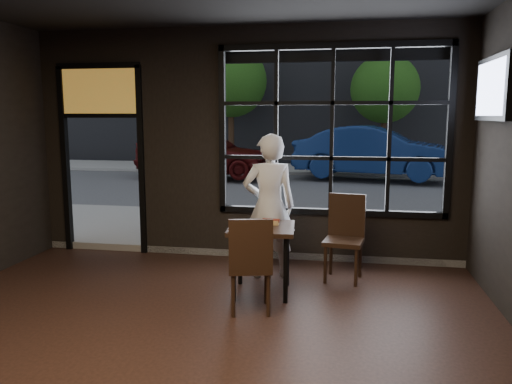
% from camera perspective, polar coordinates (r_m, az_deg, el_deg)
% --- Properties ---
extents(window_frame, '(3.06, 0.12, 2.28)m').
position_cam_1_polar(window_frame, '(6.77, 8.67, 6.92)').
color(window_frame, black).
rests_on(window_frame, ground).
extents(stained_transom, '(1.20, 0.06, 0.70)m').
position_cam_1_polar(stained_transom, '(7.61, -17.42, 10.96)').
color(stained_transom, orange).
rests_on(stained_transom, ground).
extents(street_asphalt, '(60.00, 41.00, 0.04)m').
position_cam_1_polar(street_asphalt, '(27.38, 7.12, 4.46)').
color(street_asphalt, '#545456').
rests_on(street_asphalt, ground).
extents(building_across, '(28.00, 12.00, 15.00)m').
position_cam_1_polar(building_across, '(26.87, 7.32, 20.50)').
color(building_across, '#5B5956').
rests_on(building_across, ground).
extents(cafe_table, '(0.78, 0.78, 0.78)m').
position_cam_1_polar(cafe_table, '(5.69, 0.64, -7.73)').
color(cafe_table, black).
rests_on(cafe_table, floor).
extents(chair_near, '(0.52, 0.52, 1.01)m').
position_cam_1_polar(chair_near, '(5.17, -0.66, -8.15)').
color(chair_near, black).
rests_on(chair_near, floor).
extents(chair_window, '(0.52, 0.52, 1.05)m').
position_cam_1_polar(chair_window, '(6.17, 9.98, -5.27)').
color(chair_window, black).
rests_on(chair_window, floor).
extents(man, '(0.75, 0.59, 1.79)m').
position_cam_1_polar(man, '(6.15, 1.52, -1.65)').
color(man, white).
rests_on(man, floor).
extents(hotdog, '(0.21, 0.10, 0.06)m').
position_cam_1_polar(hotdog, '(5.66, 1.73, -3.45)').
color(hotdog, tan).
rests_on(hotdog, cafe_table).
extents(cup, '(0.13, 0.13, 0.10)m').
position_cam_1_polar(cup, '(5.46, -1.27, -3.70)').
color(cup, silver).
rests_on(cup, cafe_table).
extents(tv, '(0.13, 1.17, 0.68)m').
position_cam_1_polar(tv, '(5.99, 25.61, 10.62)').
color(tv, black).
rests_on(tv, wall_right).
extents(navy_car, '(5.05, 2.55, 1.59)m').
position_cam_1_polar(navy_car, '(15.71, 13.35, 4.48)').
color(navy_car, navy).
rests_on(navy_car, street_asphalt).
extents(maroon_car, '(4.48, 2.17, 1.47)m').
position_cam_1_polar(maroon_car, '(15.90, -5.91, 4.51)').
color(maroon_car, '#450B0B').
rests_on(maroon_car, street_asphalt).
extents(tree_left, '(2.71, 2.71, 4.63)m').
position_cam_1_polar(tree_left, '(19.16, -2.90, 12.51)').
color(tree_left, '#332114').
rests_on(tree_left, street_asphalt).
extents(tree_right, '(2.43, 2.43, 4.14)m').
position_cam_1_polar(tree_right, '(18.63, 14.53, 11.30)').
color(tree_right, '#332114').
rests_on(tree_right, street_asphalt).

